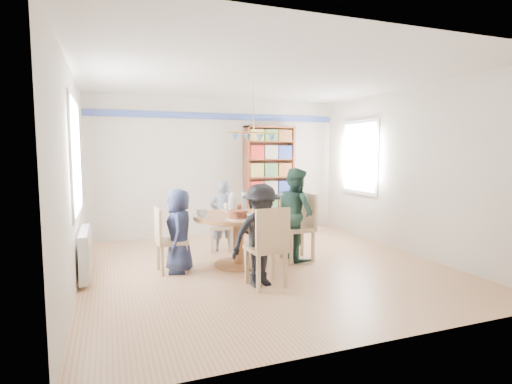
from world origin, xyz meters
name	(u,v)px	position (x,y,z in m)	size (l,w,h in m)	color
ground	(266,266)	(0.00, 0.00, 0.00)	(5.00, 5.00, 0.00)	tan
room_shell	(230,152)	(-0.26, 0.87, 1.65)	(5.00, 5.00, 5.00)	white
radiator	(85,253)	(-2.42, 0.30, 0.35)	(0.12, 1.00, 0.60)	silver
dining_table	(238,228)	(-0.35, 0.19, 0.56)	(1.30, 1.30, 0.75)	brown
chair_left	(166,237)	(-1.38, 0.22, 0.49)	(0.42, 0.42, 0.90)	tan
chair_right	(302,223)	(0.67, 0.18, 0.56)	(0.45, 0.45, 1.02)	tan
chair_far	(222,222)	(-0.32, 1.17, 0.47)	(0.49, 0.49, 0.86)	tan
chair_near	(269,244)	(-0.30, -0.85, 0.55)	(0.47, 0.47, 1.00)	tan
person_left	(179,231)	(-1.21, 0.18, 0.58)	(0.57, 0.37, 1.16)	#1B223C
person_right	(296,214)	(0.58, 0.21, 0.71)	(0.69, 0.54, 1.42)	#1A352A
person_far	(223,216)	(-0.33, 1.09, 0.60)	(0.44, 0.29, 1.20)	gray
person_near	(261,235)	(-0.36, -0.74, 0.64)	(0.82, 0.47, 1.27)	black
bookshelf	(269,180)	(1.01, 2.34, 1.07)	(1.03, 0.31, 2.17)	maroon
tableware	(236,210)	(-0.38, 0.22, 0.82)	(1.30, 1.30, 0.34)	white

